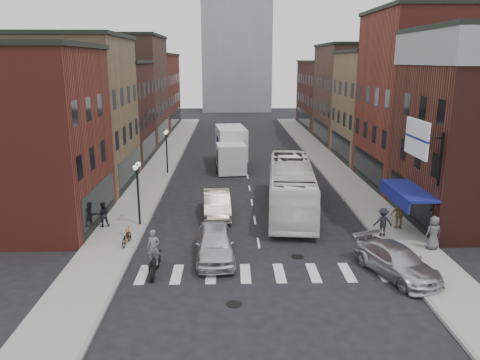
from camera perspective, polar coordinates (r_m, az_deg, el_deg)
The scene contains 31 objects.
ground at distance 26.47m, azimuth 2.41°, elevation -8.49°, with size 160.00×160.00×0.00m, color black.
sidewalk_left at distance 47.93m, azimuth -9.52°, elevation 1.89°, with size 3.00×74.00×0.15m, color gray.
sidewalk_right at distance 48.52m, azimuth 10.79°, elevation 1.98°, with size 3.00×74.00×0.15m, color gray.
curb_left at distance 47.76m, azimuth -7.73°, elevation 1.82°, with size 0.20×74.00×0.16m, color gray.
curb_right at distance 48.25m, azimuth 9.04°, elevation 1.90°, with size 0.20×74.00×0.16m, color gray.
crosswalk_stripes at distance 23.74m, azimuth 2.88°, elevation -11.30°, with size 12.00×2.20×0.01m, color silver.
bldg_left_near at distance 32.09m, azimuth -25.95°, elevation 4.64°, with size 10.30×9.20×11.30m.
bldg_left_mid_a at distance 40.79m, azimuth -20.60°, elevation 7.66°, with size 10.30×10.20×12.30m.
bldg_left_mid_b at distance 50.39m, azimuth -16.84°, elevation 7.93°, with size 10.30×10.20×10.30m.
bldg_left_far_a at distance 60.92m, azimuth -14.23°, elevation 10.53°, with size 10.30×12.20×13.30m.
bldg_left_far_b at distance 74.68m, azimuth -11.83°, elevation 10.53°, with size 10.30×16.20×11.30m.
bldg_right_mid_a at distance 41.92m, azimuth 22.37°, elevation 9.04°, with size 10.30×10.20×14.30m.
bldg_right_mid_b at distance 51.34m, azimuth 17.80°, elevation 8.53°, with size 10.30×10.20×11.30m.
bldg_right_far_a at distance 61.77m, azimuth 14.53°, elevation 10.10°, with size 10.30×12.20×12.30m.
bldg_right_far_b at distance 75.38m, azimuth 11.61°, elevation 10.19°, with size 10.30×16.20×10.30m.
awning_blue at distance 29.85m, azimuth 19.50°, elevation -1.32°, with size 1.80×5.00×0.78m.
billboard_sign at distance 27.19m, azimuth 20.91°, elevation 4.66°, with size 1.52×3.00×3.70m.
streetlamp_near at distance 29.83m, azimuth -12.38°, elevation -0.26°, with size 0.32×1.22×4.11m.
streetlamp_far at distance 43.35m, azimuth -8.95°, elevation 4.42°, with size 0.32×1.22×4.11m.
bike_rack at distance 28.05m, azimuth -13.55°, elevation -6.34°, with size 0.08×0.68×0.80m.
box_truck at distance 46.13m, azimuth -1.10°, elevation 3.89°, with size 3.29×8.99×3.81m.
motorcycle_rider at distance 23.54m, azimuth -10.44°, elevation -8.87°, with size 0.68×2.28×2.32m.
transit_bus at distance 32.81m, azimuth 6.25°, elevation -0.80°, with size 2.92×12.46×3.47m, color white.
sedan_left_near at distance 25.05m, azimuth -3.09°, elevation -7.74°, with size 2.02×5.03×1.71m, color silver.
sedan_left_far at distance 31.78m, azimuth -2.82°, elevation -2.93°, with size 1.76×5.06×1.67m, color beige.
curb_car at distance 24.46m, azimuth 18.55°, elevation -9.38°, with size 2.06×5.08×1.47m, color #BABABF.
parked_bicycle at distance 27.39m, azimuth -13.64°, elevation -6.81°, with size 0.56×1.61×0.85m, color black.
ped_left_solo at distance 30.52m, azimuth -16.38°, elevation -4.02°, with size 0.78×0.45×1.61m, color black.
ped_right_a at distance 29.01m, azimuth 17.02°, elevation -4.91°, with size 1.11×0.55×1.72m, color black.
ped_right_b at distance 30.53m, azimuth 18.85°, elevation -3.95°, with size 1.10×0.55×1.87m, color olive.
ped_right_c at distance 27.95m, azimuth 22.53°, elevation -5.95°, with size 0.92×0.60×1.89m, color #505157.
Camera 1 is at (-1.68, -24.33, 10.28)m, focal length 35.00 mm.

